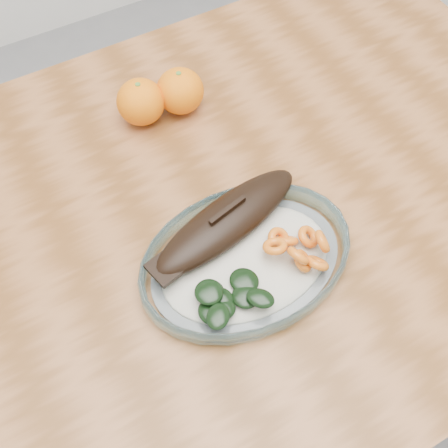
# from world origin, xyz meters

# --- Properties ---
(ground) EXTENTS (3.00, 3.00, 0.00)m
(ground) POSITION_xyz_m (0.00, 0.00, 0.00)
(ground) COLOR slate
(ground) RESTS_ON ground
(dining_table) EXTENTS (1.20, 0.80, 0.75)m
(dining_table) POSITION_xyz_m (0.00, 0.00, 0.65)
(dining_table) COLOR brown
(dining_table) RESTS_ON ground
(plated_meal) EXTENTS (0.54, 0.54, 0.08)m
(plated_meal) POSITION_xyz_m (-0.01, -0.10, 0.77)
(plated_meal) COLOR white
(plated_meal) RESTS_ON dining_table
(orange_left) EXTENTS (0.07, 0.07, 0.07)m
(orange_left) POSITION_xyz_m (-0.02, 0.21, 0.79)
(orange_left) COLOR #E94B04
(orange_left) RESTS_ON dining_table
(orange_right) EXTENTS (0.07, 0.07, 0.07)m
(orange_right) POSITION_xyz_m (0.05, 0.20, 0.79)
(orange_right) COLOR #E94B04
(orange_right) RESTS_ON dining_table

